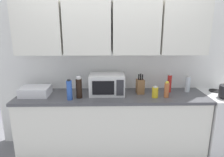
% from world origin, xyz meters
% --- Properties ---
extents(wall_back_with_cabinets, '(3.48, 0.38, 2.60)m').
position_xyz_m(wall_back_with_cabinets, '(0.00, -0.07, 1.58)').
color(wall_back_with_cabinets, white).
rests_on(wall_back_with_cabinets, ground_plane).
extents(counter_run, '(2.61, 0.63, 0.90)m').
position_xyz_m(counter_run, '(0.00, -0.30, 0.45)').
color(counter_run, white).
rests_on(counter_run, ground_plane).
extents(microwave, '(0.48, 0.37, 0.28)m').
position_xyz_m(microwave, '(-0.07, -0.25, 1.04)').
color(microwave, silver).
rests_on(microwave, counter_run).
extents(dish_rack, '(0.38, 0.30, 0.12)m').
position_xyz_m(dish_rack, '(-1.05, -0.30, 0.96)').
color(dish_rack, silver).
rests_on(dish_rack, counter_run).
extents(knife_block, '(0.11, 0.13, 0.29)m').
position_xyz_m(knife_block, '(0.40, -0.25, 1.00)').
color(knife_block, brown).
rests_on(knife_block, counter_run).
extents(bottle_soy_dark, '(0.08, 0.08, 0.29)m').
position_xyz_m(bottle_soy_dark, '(-0.44, -0.41, 1.04)').
color(bottle_soy_dark, black).
rests_on(bottle_soy_dark, counter_run).
extents(bottle_yellow_mustard, '(0.08, 0.08, 0.15)m').
position_xyz_m(bottle_yellow_mustard, '(0.57, -0.42, 0.97)').
color(bottle_yellow_mustard, gold).
rests_on(bottle_yellow_mustard, counter_run).
extents(bottle_red_sauce, '(0.06, 0.06, 0.27)m').
position_xyz_m(bottle_red_sauce, '(0.83, -0.19, 1.03)').
color(bottle_red_sauce, red).
rests_on(bottle_red_sauce, counter_run).
extents(bottle_blue_cleaner, '(0.07, 0.07, 0.27)m').
position_xyz_m(bottle_blue_cleaner, '(-0.55, -0.47, 1.03)').
color(bottle_blue_cleaner, '#2D56B7').
rests_on(bottle_blue_cleaner, counter_run).
extents(bottle_clear_tall, '(0.07, 0.07, 0.24)m').
position_xyz_m(bottle_clear_tall, '(1.09, -0.19, 1.02)').
color(bottle_clear_tall, silver).
rests_on(bottle_clear_tall, counter_run).
extents(bottle_spice_jar, '(0.06, 0.06, 0.22)m').
position_xyz_m(bottle_spice_jar, '(0.73, -0.41, 1.00)').
color(bottle_spice_jar, '#BC6638').
rests_on(bottle_spice_jar, counter_run).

